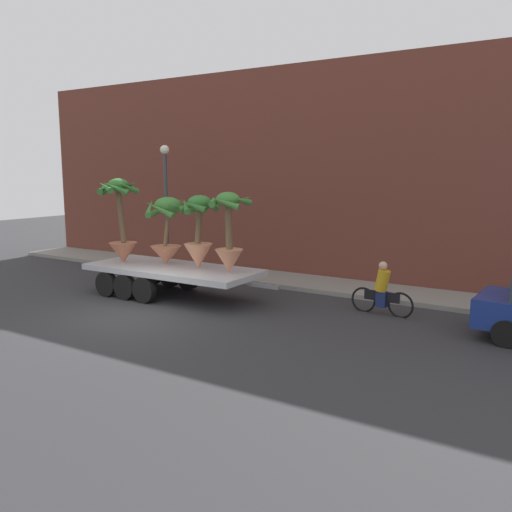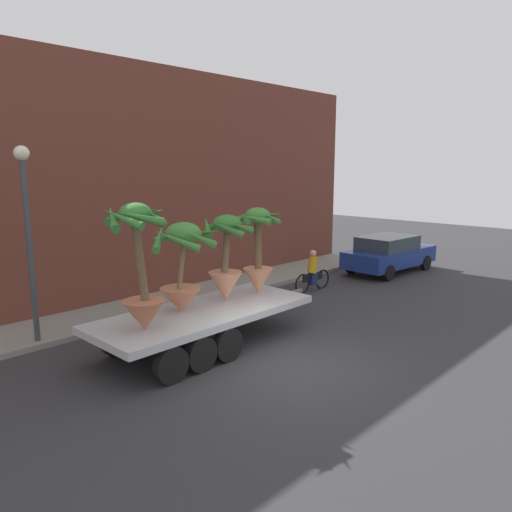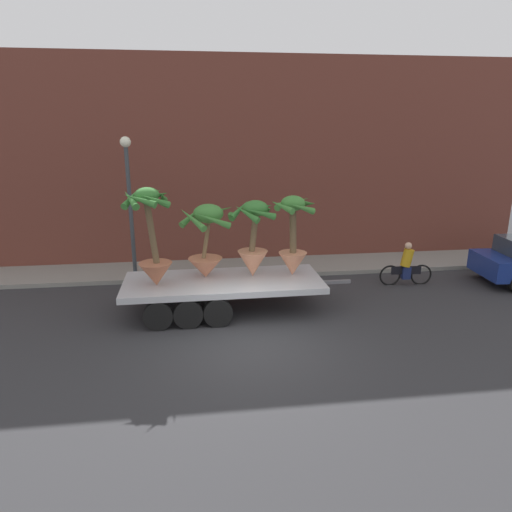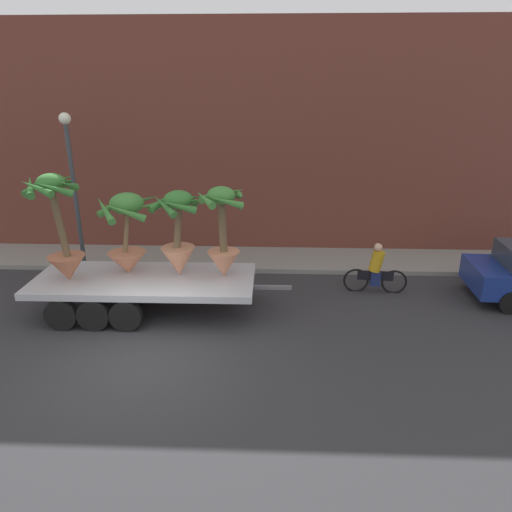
# 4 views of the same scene
# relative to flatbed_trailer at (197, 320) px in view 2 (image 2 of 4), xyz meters

# --- Properties ---
(ground_plane) EXTENTS (60.00, 60.00, 0.00)m
(ground_plane) POSITION_rel_flatbed_trailer_xyz_m (0.83, -2.21, -0.76)
(ground_plane) COLOR #2D2D30
(sidewalk) EXTENTS (24.00, 2.20, 0.15)m
(sidewalk) POSITION_rel_flatbed_trailer_xyz_m (0.83, 3.89, -0.69)
(sidewalk) COLOR gray
(sidewalk) RESTS_ON ground
(building_facade) EXTENTS (24.00, 1.20, 7.84)m
(building_facade) POSITION_rel_flatbed_trailer_xyz_m (0.83, 5.59, 3.16)
(building_facade) COLOR brown
(building_facade) RESTS_ON ground
(flatbed_trailer) EXTENTS (6.79, 2.38, 0.98)m
(flatbed_trailer) POSITION_rel_flatbed_trailer_xyz_m (0.00, 0.00, 0.00)
(flatbed_trailer) COLOR #B7BABF
(flatbed_trailer) RESTS_ON ground
(potted_palm_rear) EXTENTS (1.68, 1.74, 2.19)m
(potted_palm_rear) POSITION_rel_flatbed_trailer_xyz_m (-0.17, 0.30, 1.34)
(potted_palm_rear) COLOR #C17251
(potted_palm_rear) RESTS_ON flatbed_trailer
(potted_palm_middle) EXTENTS (1.41, 1.47, 2.29)m
(potted_palm_middle) POSITION_rel_flatbed_trailer_xyz_m (1.19, 0.21, 1.29)
(potted_palm_middle) COLOR tan
(potted_palm_middle) RESTS_ON flatbed_trailer
(potted_palm_front) EXTENTS (1.35, 1.36, 2.41)m
(potted_palm_front) POSITION_rel_flatbed_trailer_xyz_m (2.35, 0.17, 1.39)
(potted_palm_front) COLOR tan
(potted_palm_front) RESTS_ON flatbed_trailer
(potted_palm_extra) EXTENTS (1.36, 1.32, 2.78)m
(potted_palm_extra) POSITION_rel_flatbed_trailer_xyz_m (-1.69, -0.25, 1.51)
(potted_palm_extra) COLOR #B26647
(potted_palm_extra) RESTS_ON flatbed_trailer
(cyclist) EXTENTS (1.84, 0.37, 1.54)m
(cyclist) POSITION_rel_flatbed_trailer_xyz_m (6.64, 1.49, -0.09)
(cyclist) COLOR black
(cyclist) RESTS_ON ground
(parked_car) EXTENTS (4.68, 2.18, 1.58)m
(parked_car) POSITION_rel_flatbed_trailer_xyz_m (11.46, 1.08, 0.07)
(parked_car) COLOR navy
(parked_car) RESTS_ON ground
(street_lamp) EXTENTS (0.36, 0.36, 4.83)m
(street_lamp) POSITION_rel_flatbed_trailer_xyz_m (-2.66, 3.09, 2.47)
(street_lamp) COLOR #383D42
(street_lamp) RESTS_ON sidewalk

